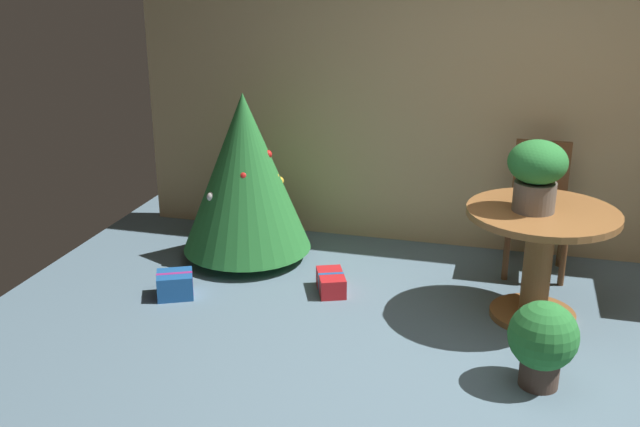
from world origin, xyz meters
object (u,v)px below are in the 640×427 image
at_px(flower_vase, 537,171).
at_px(holiday_tree, 245,172).
at_px(wooden_chair_far, 539,199).
at_px(gift_box_red, 331,283).
at_px(round_dining_table, 539,246).
at_px(gift_box_blue, 175,285).
at_px(potted_plant, 543,340).

bearing_deg(flower_vase, holiday_tree, 166.88).
height_order(wooden_chair_far, gift_box_red, wooden_chair_far).
height_order(round_dining_table, flower_vase, flower_vase).
distance_m(holiday_tree, gift_box_red, 1.06).
relative_size(wooden_chair_far, gift_box_blue, 3.09).
distance_m(holiday_tree, potted_plant, 2.49).
xyz_separation_m(holiday_tree, potted_plant, (2.11, -1.25, -0.40)).
bearing_deg(wooden_chair_far, round_dining_table, -90.00).
bearing_deg(holiday_tree, flower_vase, -13.12).
bearing_deg(gift_box_red, round_dining_table, -1.12).
height_order(round_dining_table, holiday_tree, holiday_tree).
relative_size(gift_box_red, gift_box_blue, 1.11).
xyz_separation_m(gift_box_red, potted_plant, (1.35, -0.83, 0.20)).
bearing_deg(potted_plant, wooden_chair_far, 91.04).
xyz_separation_m(holiday_tree, gift_box_blue, (-0.23, -0.76, -0.59)).
bearing_deg(gift_box_blue, potted_plant, -11.71).
bearing_deg(flower_vase, gift_box_red, 177.67).
distance_m(round_dining_table, wooden_chair_far, 0.79).
height_order(round_dining_table, gift_box_blue, round_dining_table).
xyz_separation_m(holiday_tree, gift_box_red, (0.76, -0.42, -0.60)).
bearing_deg(wooden_chair_far, holiday_tree, -170.73).
height_order(wooden_chair_far, potted_plant, wooden_chair_far).
bearing_deg(flower_vase, wooden_chair_far, 85.66).
bearing_deg(potted_plant, flower_vase, 96.66).
height_order(holiday_tree, gift_box_red, holiday_tree).
xyz_separation_m(flower_vase, gift_box_red, (-1.26, 0.05, -0.90)).
xyz_separation_m(round_dining_table, gift_box_blue, (-2.32, -0.31, -0.40)).
xyz_separation_m(gift_box_red, gift_box_blue, (-0.99, -0.34, 0.02)).
xyz_separation_m(wooden_chair_far, gift_box_blue, (-2.32, -1.10, -0.45)).
bearing_deg(potted_plant, gift_box_red, 148.60).
relative_size(round_dining_table, potted_plant, 1.91).
height_order(round_dining_table, gift_box_red, round_dining_table).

